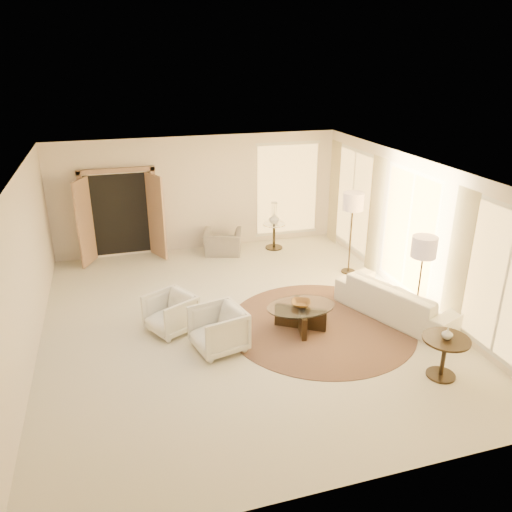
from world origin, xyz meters
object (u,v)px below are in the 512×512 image
object	(u,v)px
floor_lamp_far	(424,251)
coffee_table	(301,314)
sofa	(399,299)
armchair_right	(218,327)
armchair_left	(171,311)
end_table	(445,351)
side_table	(274,233)
bowl	(301,304)
floor_lamp_near	(353,205)
accent_chair	(223,238)
end_vase	(447,334)
side_vase	(274,218)

from	to	relation	value
floor_lamp_far	coffee_table	bearing A→B (deg)	163.32
sofa	armchair_right	bearing A→B (deg)	69.74
sofa	armchair_left	bearing A→B (deg)	57.98
coffee_table	end_table	size ratio (longest dim) A/B	2.31
end_table	side_table	world-z (taller)	end_table
end_table	bowl	bearing A→B (deg)	128.21
armchair_right	bowl	xyz separation A→B (m)	(1.55, 0.24, 0.09)
floor_lamp_near	floor_lamp_far	distance (m)	2.61
floor_lamp_far	bowl	bearing A→B (deg)	163.32
armchair_right	accent_chair	size ratio (longest dim) A/B	0.90
accent_chair	floor_lamp_near	size ratio (longest dim) A/B	0.49
armchair_left	armchair_right	xyz separation A→B (m)	(0.67, -0.83, 0.03)
accent_chair	bowl	bearing A→B (deg)	114.28
side_table	end_vase	size ratio (longest dim) A/B	3.81
armchair_right	side_table	world-z (taller)	armchair_right
accent_chair	side_table	size ratio (longest dim) A/B	1.38
side_table	accent_chair	bearing A→B (deg)	180.00
armchair_right	coffee_table	xyz separation A→B (m)	(1.55, 0.24, -0.12)
accent_chair	end_table	bearing A→B (deg)	126.09
accent_chair	end_vase	size ratio (longest dim) A/B	5.26
floor_lamp_far	side_vase	bearing A→B (deg)	104.08
sofa	armchair_right	size ratio (longest dim) A/B	2.91
end_table	coffee_table	bearing A→B (deg)	128.21
accent_chair	end_vase	xyz separation A→B (m)	(2.05, -5.90, 0.35)
coffee_table	bowl	xyz separation A→B (m)	(0.00, 0.00, 0.21)
accent_chair	side_vase	xyz separation A→B (m)	(1.32, 0.00, 0.39)
sofa	floor_lamp_far	world-z (taller)	floor_lamp_far
accent_chair	bowl	distance (m)	3.98
armchair_right	floor_lamp_far	size ratio (longest dim) A/B	0.47
end_vase	side_vase	bearing A→B (deg)	97.01
accent_chair	bowl	size ratio (longest dim) A/B	2.63
side_table	bowl	xyz separation A→B (m)	(-0.82, -3.94, 0.10)
sofa	bowl	bearing A→B (deg)	64.40
coffee_table	floor_lamp_near	xyz separation A→B (m)	(1.95, 2.03, 1.28)
side_table	bowl	distance (m)	4.03
end_table	sofa	bearing A→B (deg)	78.58
armchair_right	side_table	bearing A→B (deg)	137.68
sofa	side_table	bearing A→B (deg)	-7.47
sofa	floor_lamp_far	xyz separation A→B (m)	(0.03, -0.49, 1.14)
end_vase	armchair_right	bearing A→B (deg)	151.02
bowl	end_vase	bearing A→B (deg)	-51.79
floor_lamp_near	armchair_right	bearing A→B (deg)	-147.01
coffee_table	armchair_right	bearing A→B (deg)	-171.03
bowl	side_vase	bearing A→B (deg)	78.31
end_table	end_vase	world-z (taller)	end_vase
side_table	end_vase	distance (m)	5.95
armchair_left	armchair_right	world-z (taller)	armchair_right
armchair_right	floor_lamp_far	xyz separation A→B (m)	(3.50, -0.34, 1.08)
armchair_left	floor_lamp_near	xyz separation A→B (m)	(4.17, 1.45, 1.19)
end_table	floor_lamp_far	bearing A→B (deg)	73.36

